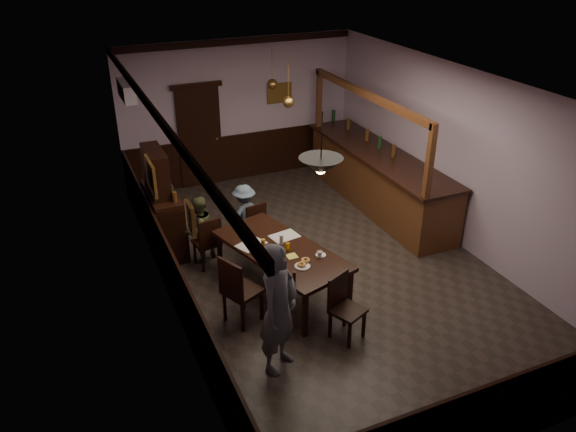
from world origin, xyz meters
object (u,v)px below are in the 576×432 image
person_seated_right (244,215)px  pendant_brass_far (272,84)px  chair_far_left (208,241)px  chair_side (238,288)px  coffee_cup (320,254)px  sideboard (163,210)px  chair_far_right (254,224)px  person_seated_left (199,229)px  bar_counter (378,178)px  pendant_brass_mid (288,102)px  dining_table (281,252)px  pendant_iron (321,166)px  chair_near (343,304)px  person_standing (279,309)px  soda_can (288,247)px

person_seated_right → pendant_brass_far: pendant_brass_far is taller
chair_far_left → chair_side: (-0.04, -1.56, 0.08)m
coffee_cup → sideboard: 3.00m
person_seated_right → sideboard: bearing=-36.6°
chair_far_right → coffee_cup: bearing=91.3°
coffee_cup → person_seated_left: bearing=109.2°
chair_far_right → bar_counter: 2.90m
chair_side → pendant_brass_mid: size_ratio=1.29×
dining_table → pendant_iron: bearing=-73.7°
chair_near → sideboard: (-1.67, 3.29, 0.21)m
coffee_cup → person_standing: bearing=-151.7°
coffee_cup → bar_counter: size_ratio=0.02×
person_seated_right → chair_near: bearing=77.8°
pendant_iron → dining_table: bearing=106.3°
pendant_brass_far → dining_table: bearing=-110.2°
pendant_brass_mid → pendant_brass_far: same height
person_seated_left → chair_near: bearing=89.9°
chair_near → pendant_iron: size_ratio=1.14×
dining_table → bar_counter: bearing=34.5°
bar_counter → chair_near: bearing=-127.8°
person_seated_left → coffee_cup: person_seated_left is taller
soda_can → chair_far_left: bearing=126.4°
person_standing → person_seated_left: person_standing is taller
pendant_iron → pendant_brass_far: 4.14m
pendant_iron → person_seated_left: bearing=117.2°
person_seated_left → person_standing: bearing=69.1°
dining_table → chair_near: chair_near is taller
chair_near → person_standing: (-1.02, -0.22, 0.37)m
person_standing → chair_far_left: bearing=55.5°
person_seated_left → soda_can: size_ratio=9.53×
chair_side → coffee_cup: (1.25, 0.03, 0.23)m
chair_far_left → bar_counter: size_ratio=0.21×
person_seated_left → sideboard: sideboard is taller
dining_table → chair_near: (0.36, -1.27, -0.18)m
coffee_cup → pendant_iron: 1.55m
coffee_cup → sideboard: bearing=108.8°
soda_can → sideboard: 2.52m
dining_table → bar_counter: (2.89, 1.99, -0.09)m
chair_far_right → coffee_cup: size_ratio=11.02×
pendant_brass_mid → person_seated_right: bearing=-157.5°
person_standing → coffee_cup: (1.07, 1.06, -0.08)m
chair_near → soda_can: (-0.29, 1.19, 0.31)m
coffee_cup → soda_can: size_ratio=0.67×
person_seated_left → bar_counter: 3.81m
chair_side → pendant_brass_mid: pendant_brass_mid is taller
bar_counter → pendant_brass_far: (-1.69, 1.27, 1.71)m
coffee_cup → pendant_brass_mid: (0.58, 2.47, 1.50)m
sideboard → chair_far_left: bearing=-61.0°
chair_side → pendant_brass_far: (2.04, 3.72, 1.73)m
dining_table → sideboard: bearing=123.0°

